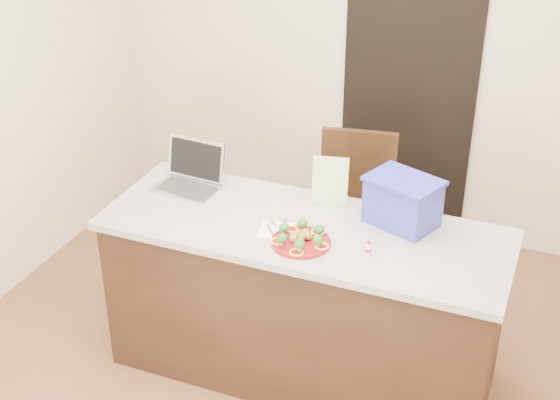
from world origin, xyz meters
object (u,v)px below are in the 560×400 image
at_px(chair, 351,205).
at_px(blue_box, 403,201).
at_px(plate, 301,242).
at_px(laptop, 191,174).
at_px(yogurt_bottle, 368,249).
at_px(napkin, 276,230).
at_px(island, 303,301).

bearing_deg(chair, blue_box, -65.14).
distance_m(plate, chair, 1.09).
relative_size(plate, laptop, 0.80).
bearing_deg(yogurt_bottle, napkin, 176.52).
xyz_separation_m(island, plate, (0.04, -0.16, 0.47)).
relative_size(yogurt_bottle, chair, 0.06).
bearing_deg(chair, laptop, -145.64).
xyz_separation_m(napkin, blue_box, (0.56, 0.30, 0.12)).
bearing_deg(yogurt_bottle, plate, -173.44).
relative_size(napkin, yogurt_bottle, 2.49).
bearing_deg(blue_box, chair, 145.46).
relative_size(plate, yogurt_bottle, 4.53).
relative_size(yogurt_bottle, laptop, 0.18).
height_order(napkin, yogurt_bottle, yogurt_bottle).
distance_m(island, blue_box, 0.76).
bearing_deg(napkin, laptop, 155.56).
bearing_deg(laptop, island, -10.14).
bearing_deg(laptop, napkin, -20.31).
relative_size(island, napkin, 12.97).
bearing_deg(plate, yogurt_bottle, 6.56).
bearing_deg(blue_box, plate, -116.04).
distance_m(yogurt_bottle, chair, 1.12).
xyz_separation_m(island, laptop, (-0.73, 0.19, 0.52)).
bearing_deg(chair, island, -98.69).
height_order(plate, yogurt_bottle, yogurt_bottle).
height_order(yogurt_bottle, blue_box, blue_box).
height_order(plate, laptop, laptop).
height_order(napkin, blue_box, blue_box).
distance_m(napkin, chair, 1.03).
bearing_deg(yogurt_bottle, chair, 110.83).
xyz_separation_m(napkin, laptop, (-0.61, 0.28, 0.06)).
xyz_separation_m(yogurt_bottle, chair, (-0.38, 1.00, -0.36)).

